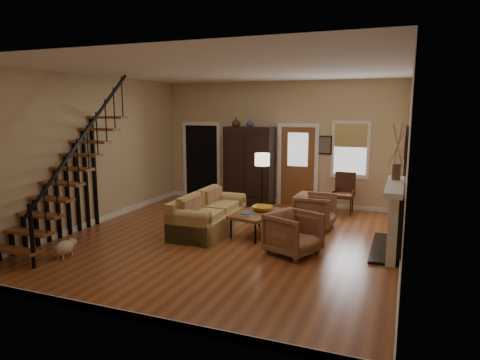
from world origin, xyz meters
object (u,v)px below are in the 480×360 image
(sofa, at_px, (209,214))
(armchair_left, at_px, (293,233))
(floor_lamp, at_px, (262,185))
(coffee_table, at_px, (257,223))
(armoire, at_px, (249,166))
(side_chair, at_px, (344,194))
(armchair_right, at_px, (315,211))

(sofa, xyz_separation_m, armchair_left, (2.01, -0.69, -0.01))
(sofa, height_order, floor_lamp, floor_lamp)
(sofa, relative_size, coffee_table, 1.69)
(coffee_table, height_order, armchair_left, armchair_left)
(floor_lamp, bearing_deg, armoire, 122.49)
(coffee_table, bearing_deg, side_chair, 59.90)
(armchair_right, bearing_deg, armchair_left, -179.00)
(armchair_right, distance_m, floor_lamp, 1.52)
(sofa, relative_size, floor_lamp, 1.37)
(armoire, height_order, coffee_table, armoire)
(sofa, bearing_deg, armoire, 91.83)
(sofa, xyz_separation_m, coffee_table, (1.02, 0.19, -0.15))
(sofa, relative_size, armchair_left, 2.51)
(armchair_left, xyz_separation_m, armchair_right, (0.01, 1.84, -0.00))
(floor_lamp, relative_size, side_chair, 1.51)
(sofa, relative_size, side_chair, 2.06)
(sofa, height_order, side_chair, side_chair)
(sofa, xyz_separation_m, floor_lamp, (0.63, 1.64, 0.38))
(coffee_table, height_order, armchair_right, armchair_right)
(armchair_right, bearing_deg, floor_lamp, 72.02)
(armoire, height_order, sofa, armoire)
(armoire, distance_m, coffee_table, 2.98)
(sofa, distance_m, side_chair, 3.58)
(sofa, distance_m, coffee_table, 1.05)
(armchair_left, bearing_deg, coffee_table, 71.41)
(side_chair, bearing_deg, coffee_table, -120.10)
(armoire, relative_size, coffee_table, 1.69)
(coffee_table, relative_size, armchair_left, 1.48)
(sofa, distance_m, armchair_left, 2.12)
(coffee_table, distance_m, armchair_right, 1.39)
(armoire, height_order, side_chair, armoire)
(armoire, distance_m, sofa, 2.90)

